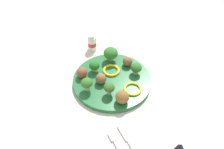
# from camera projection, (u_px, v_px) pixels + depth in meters

# --- Properties ---
(ground_plane) EXTENTS (4.00, 4.00, 0.00)m
(ground_plane) POSITION_uv_depth(u_px,v_px,m) (112.00, 82.00, 0.75)
(ground_plane) COLOR beige
(plate) EXTENTS (0.28, 0.28, 0.02)m
(plate) POSITION_uv_depth(u_px,v_px,m) (112.00, 80.00, 0.74)
(plate) COLOR #236638
(plate) RESTS_ON ground_plane
(broccoli_floret_front_left) EXTENTS (0.04, 0.04, 0.05)m
(broccoli_floret_front_left) POSITION_uv_depth(u_px,v_px,m) (109.00, 88.00, 0.66)
(broccoli_floret_front_left) COLOR #8CBC7F
(broccoli_floret_front_left) RESTS_ON plate
(broccoli_floret_near_rim) EXTENTS (0.04, 0.04, 0.05)m
(broccoli_floret_near_rim) POSITION_uv_depth(u_px,v_px,m) (87.00, 83.00, 0.67)
(broccoli_floret_near_rim) COLOR #9FBD78
(broccoli_floret_near_rim) RESTS_ON plate
(broccoli_floret_mid_left) EXTENTS (0.04, 0.04, 0.04)m
(broccoli_floret_mid_left) POSITION_uv_depth(u_px,v_px,m) (136.00, 68.00, 0.74)
(broccoli_floret_mid_left) COLOR #8DCC6C
(broccoli_floret_mid_left) RESTS_ON plate
(broccoli_floret_mid_right) EXTENTS (0.05, 0.05, 0.06)m
(broccoli_floret_mid_right) POSITION_uv_depth(u_px,v_px,m) (111.00, 53.00, 0.78)
(broccoli_floret_mid_right) COLOR #98C56F
(broccoli_floret_mid_right) RESTS_ON plate
(broccoli_floret_center) EXTENTS (0.04, 0.04, 0.04)m
(broccoli_floret_center) POSITION_uv_depth(u_px,v_px,m) (94.00, 66.00, 0.74)
(broccoli_floret_center) COLOR #A8CB67
(broccoli_floret_center) RESTS_ON plate
(meatball_mid_right) EXTENTS (0.04, 0.04, 0.04)m
(meatball_mid_right) POSITION_uv_depth(u_px,v_px,m) (101.00, 79.00, 0.71)
(meatball_mid_right) COLOR brown
(meatball_mid_right) RESTS_ON plate
(meatball_center) EXTENTS (0.04, 0.04, 0.04)m
(meatball_center) POSITION_uv_depth(u_px,v_px,m) (128.00, 61.00, 0.77)
(meatball_center) COLOR brown
(meatball_center) RESTS_ON plate
(meatball_back_left) EXTENTS (0.04, 0.04, 0.04)m
(meatball_back_left) POSITION_uv_depth(u_px,v_px,m) (82.00, 73.00, 0.73)
(meatball_back_left) COLOR brown
(meatball_back_left) RESTS_ON plate
(meatball_front_right) EXTENTS (0.04, 0.04, 0.04)m
(meatball_front_right) POSITION_uv_depth(u_px,v_px,m) (123.00, 97.00, 0.65)
(meatball_front_right) COLOR brown
(meatball_front_right) RESTS_ON plate
(pepper_ring_back_right) EXTENTS (0.08, 0.08, 0.01)m
(pepper_ring_back_right) POSITION_uv_depth(u_px,v_px,m) (133.00, 89.00, 0.69)
(pepper_ring_back_right) COLOR yellow
(pepper_ring_back_right) RESTS_ON plate
(pepper_ring_front_left) EXTENTS (0.07, 0.07, 0.01)m
(pepper_ring_front_left) POSITION_uv_depth(u_px,v_px,m) (111.00, 70.00, 0.76)
(pepper_ring_front_left) COLOR yellow
(pepper_ring_front_left) RESTS_ON plate
(napkin) EXTENTS (0.18, 0.13, 0.01)m
(napkin) POSITION_uv_depth(u_px,v_px,m) (126.00, 148.00, 0.56)
(napkin) COLOR white
(napkin) RESTS_ON ground_plane
(fork) EXTENTS (0.12, 0.03, 0.01)m
(fork) POSITION_uv_depth(u_px,v_px,m) (119.00, 147.00, 0.56)
(fork) COLOR silver
(fork) RESTS_ON napkin
(knife) EXTENTS (0.15, 0.04, 0.01)m
(knife) POSITION_uv_depth(u_px,v_px,m) (131.00, 143.00, 0.57)
(knife) COLOR silver
(knife) RESTS_ON napkin
(yogurt_bottle) EXTENTS (0.04, 0.04, 0.07)m
(yogurt_bottle) POSITION_uv_depth(u_px,v_px,m) (92.00, 43.00, 0.86)
(yogurt_bottle) COLOR white
(yogurt_bottle) RESTS_ON ground_plane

